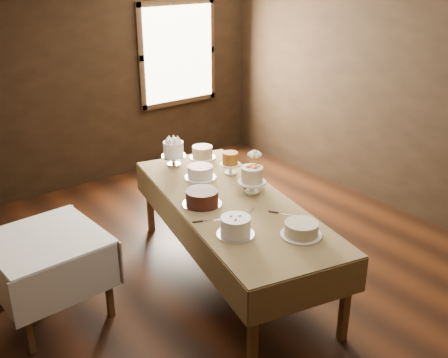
% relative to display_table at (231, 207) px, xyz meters
% --- Properties ---
extents(floor, '(5.00, 6.00, 0.01)m').
position_rel_display_table_xyz_m(floor, '(0.06, -0.01, -0.75)').
color(floor, black).
rests_on(floor, ground).
extents(wall_back, '(5.00, 0.02, 2.80)m').
position_rel_display_table_xyz_m(wall_back, '(0.06, 2.99, 0.65)').
color(wall_back, black).
rests_on(wall_back, ground).
extents(wall_right, '(0.02, 6.00, 2.80)m').
position_rel_display_table_xyz_m(wall_right, '(2.56, -0.01, 0.65)').
color(wall_right, black).
rests_on(wall_right, ground).
extents(window, '(1.10, 0.05, 1.30)m').
position_rel_display_table_xyz_m(window, '(1.36, 2.93, 0.85)').
color(window, '#FFEABF').
rests_on(window, wall_back).
extents(display_table, '(1.55, 2.77, 0.81)m').
position_rel_display_table_xyz_m(display_table, '(0.00, 0.00, 0.00)').
color(display_table, '#4F3418').
rests_on(display_table, ground).
extents(side_table, '(0.94, 0.94, 0.75)m').
position_rel_display_table_xyz_m(side_table, '(-1.58, 0.49, -0.09)').
color(side_table, '#4F3418').
rests_on(side_table, ground).
extents(cake_meringue, '(0.27, 0.27, 0.27)m').
position_rel_display_table_xyz_m(cake_meringue, '(0.07, 1.08, 0.18)').
color(cake_meringue, silver).
rests_on(cake_meringue, display_table).
extents(cake_speckled, '(0.31, 0.31, 0.13)m').
position_rel_display_table_xyz_m(cake_speckled, '(0.43, 1.07, 0.12)').
color(cake_speckled, white).
rests_on(cake_speckled, display_table).
extents(cake_lattice, '(0.34, 0.34, 0.12)m').
position_rel_display_table_xyz_m(cake_lattice, '(0.09, 0.62, 0.12)').
color(cake_lattice, white).
rests_on(cake_lattice, display_table).
extents(cake_caramel, '(0.21, 0.21, 0.25)m').
position_rel_display_table_xyz_m(cake_caramel, '(0.39, 0.52, 0.17)').
color(cake_caramel, white).
rests_on(cake_caramel, display_table).
extents(cake_chocolate, '(0.36, 0.36, 0.14)m').
position_rel_display_table_xyz_m(cake_chocolate, '(-0.26, 0.10, 0.13)').
color(cake_chocolate, silver).
rests_on(cake_chocolate, display_table).
extents(cake_flowers, '(0.27, 0.27, 0.27)m').
position_rel_display_table_xyz_m(cake_flowers, '(0.26, 0.03, 0.18)').
color(cake_flowers, white).
rests_on(cake_flowers, display_table).
extents(cake_swirl, '(0.33, 0.33, 0.16)m').
position_rel_display_table_xyz_m(cake_swirl, '(-0.37, -0.52, 0.13)').
color(cake_swirl, silver).
rests_on(cake_swirl, display_table).
extents(cake_cream, '(0.38, 0.38, 0.12)m').
position_rel_display_table_xyz_m(cake_cream, '(0.04, -0.85, 0.12)').
color(cake_cream, white).
rests_on(cake_cream, display_table).
extents(cake_server_a, '(0.23, 0.13, 0.01)m').
position_rel_display_table_xyz_m(cake_server_a, '(-0.00, -0.27, 0.06)').
color(cake_server_a, silver).
rests_on(cake_server_a, display_table).
extents(cake_server_b, '(0.15, 0.22, 0.01)m').
position_rel_display_table_xyz_m(cake_server_b, '(0.21, -0.51, 0.06)').
color(cake_server_b, silver).
rests_on(cake_server_b, display_table).
extents(cake_server_c, '(0.12, 0.23, 0.01)m').
position_rel_display_table_xyz_m(cake_server_c, '(-0.01, 0.37, 0.06)').
color(cake_server_c, silver).
rests_on(cake_server_c, display_table).
extents(cake_server_d, '(0.18, 0.20, 0.01)m').
position_rel_display_table_xyz_m(cake_server_d, '(0.37, 0.25, 0.06)').
color(cake_server_d, silver).
rests_on(cake_server_d, display_table).
extents(cake_server_e, '(0.23, 0.12, 0.01)m').
position_rel_display_table_xyz_m(cake_server_e, '(-0.38, -0.20, 0.06)').
color(cake_server_e, silver).
rests_on(cake_server_e, display_table).
extents(flower_vase, '(0.17, 0.17, 0.12)m').
position_rel_display_table_xyz_m(flower_vase, '(0.43, 0.19, 0.12)').
color(flower_vase, '#2D2823').
rests_on(flower_vase, display_table).
extents(flower_bouquet, '(0.14, 0.14, 0.20)m').
position_rel_display_table_xyz_m(flower_bouquet, '(0.43, 0.19, 0.30)').
color(flower_bouquet, white).
rests_on(flower_bouquet, flower_vase).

